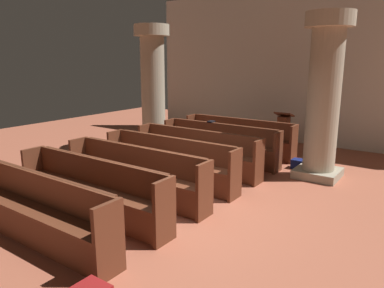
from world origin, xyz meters
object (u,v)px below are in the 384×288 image
object	(u,v)px
pew_row_4	(135,171)
pew_row_2	(197,150)
pew_row_0	(238,135)
pew_row_1	(219,142)
pillar_aisle_side	(324,95)
lectern	(283,134)
hymn_book	(211,122)
pew_row_6	(34,207)
pew_row_3	(169,159)
pillar_far_side	(153,85)
kneeler_box_navy	(301,164)
pew_row_5	(91,187)

from	to	relation	value
pew_row_4	pew_row_2	bearing A→B (deg)	90.00
pew_row_0	pew_row_2	world-z (taller)	same
pew_row_0	pew_row_1	bearing A→B (deg)	-90.00
pew_row_2	pillar_aisle_side	size ratio (longest dim) A/B	0.91
lectern	hymn_book	xyz separation A→B (m)	(-1.22, -1.82, 0.49)
pew_row_6	hymn_book	xyz separation A→B (m)	(-0.37, 5.16, 0.44)
pew_row_4	hymn_book	distance (m)	3.22
pew_row_3	pillar_far_side	bearing A→B (deg)	136.33
pew_row_0	kneeler_box_navy	size ratio (longest dim) A/B	7.28
pew_row_6	pew_row_5	bearing A→B (deg)	90.00
pillar_far_side	pew_row_2	bearing A→B (deg)	-27.81
pew_row_0	hymn_book	bearing A→B (deg)	-114.63
pew_row_5	kneeler_box_navy	size ratio (longest dim) A/B	7.28
pew_row_1	pew_row_3	size ratio (longest dim) A/B	1.00
pew_row_0	pew_row_6	xyz separation A→B (m)	(0.00, -5.96, 0.00)
pew_row_2	pillar_far_side	world-z (taller)	pillar_far_side
kneeler_box_navy	pillar_aisle_side	bearing A→B (deg)	-37.88
pillar_far_side	hymn_book	distance (m)	2.13
pew_row_4	kneeler_box_navy	size ratio (longest dim) A/B	7.28
pew_row_6	pillar_aisle_side	xyz separation A→B (m)	(2.38, 5.14, 1.27)
pillar_far_side	lectern	world-z (taller)	pillar_far_side
pew_row_6	lectern	bearing A→B (deg)	83.04
pew_row_3	pew_row_1	bearing A→B (deg)	90.00
pew_row_0	lectern	bearing A→B (deg)	50.16
pew_row_0	lectern	xyz separation A→B (m)	(0.85, 1.02, -0.05)
pew_row_4	pillar_far_side	distance (m)	4.17
pew_row_1	pew_row_2	distance (m)	0.99
pew_row_0	pew_row_1	xyz separation A→B (m)	(0.00, -0.99, 0.00)
pew_row_1	hymn_book	size ratio (longest dim) A/B	16.30
pew_row_1	pillar_aisle_side	distance (m)	2.70
pew_row_2	hymn_book	bearing A→B (deg)	107.25
pew_row_3	pew_row_6	bearing A→B (deg)	-90.00
pew_row_0	pew_row_4	xyz separation A→B (m)	(0.00, -3.98, 0.00)
lectern	pew_row_1	bearing A→B (deg)	-112.93
pew_row_3	pew_row_6	distance (m)	2.98
pew_row_4	pillar_aisle_side	size ratio (longest dim) A/B	0.91
pew_row_5	pillar_aisle_side	bearing A→B (deg)	60.16
pew_row_4	pew_row_6	world-z (taller)	same
pew_row_3	kneeler_box_navy	xyz separation A→B (m)	(1.89, 2.53, -0.39)
pew_row_2	pillar_far_side	xyz separation A→B (m)	(-2.33, 1.23, 1.27)
pew_row_0	pew_row_2	bearing A→B (deg)	-90.00
pillar_far_side	lectern	xyz separation A→B (m)	(3.18, 1.78, -1.32)
lectern	hymn_book	size ratio (longest dim) A/B	5.67
pillar_aisle_side	pew_row_6	bearing A→B (deg)	-114.83
lectern	kneeler_box_navy	world-z (taller)	lectern
pillar_aisle_side	pew_row_0	bearing A→B (deg)	160.83
kneeler_box_navy	lectern	bearing A→B (deg)	125.23
hymn_book	lectern	bearing A→B (deg)	56.22
pew_row_4	lectern	size ratio (longest dim) A/B	2.88
pillar_aisle_side	pew_row_2	bearing A→B (deg)	-153.96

